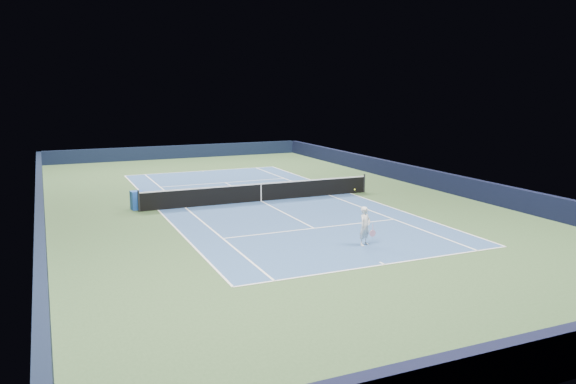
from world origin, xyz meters
name	(u,v)px	position (x,y,z in m)	size (l,w,h in m)	color
ground	(261,201)	(0.00, 0.00, 0.00)	(40.00, 40.00, 0.00)	#314B29
wall_far	(178,152)	(0.00, 19.82, 0.55)	(22.00, 0.35, 1.10)	black
wall_right	(427,178)	(10.82, 0.00, 0.55)	(0.35, 40.00, 1.10)	black
wall_left	(40,209)	(-10.82, 0.00, 0.55)	(0.35, 40.00, 1.10)	black
court_surface	(261,201)	(0.00, 0.00, 0.00)	(10.97, 23.77, 0.01)	navy
baseline_far	(202,171)	(0.00, 11.88, 0.01)	(10.97, 0.08, 0.00)	white
baseline_near	(385,264)	(0.00, -11.88, 0.01)	(10.97, 0.08, 0.00)	white
sideline_doubles_right	(350,193)	(5.49, 0.00, 0.01)	(0.08, 23.77, 0.00)	white
sideline_doubles_left	(158,210)	(-5.49, 0.00, 0.01)	(0.08, 23.77, 0.00)	white
sideline_singles_right	(329,195)	(4.12, 0.00, 0.01)	(0.08, 23.77, 0.00)	white
sideline_singles_left	(185,208)	(-4.12, 0.00, 0.01)	(0.08, 23.77, 0.00)	white
service_line_far	(225,183)	(0.00, 6.40, 0.01)	(8.23, 0.08, 0.00)	white
service_line_near	(314,228)	(0.00, -6.40, 0.01)	(8.23, 0.08, 0.00)	white
center_service_line	(261,201)	(0.00, 0.00, 0.01)	(0.08, 12.80, 0.00)	white
center_mark_far	(203,171)	(0.00, 11.73, 0.01)	(0.08, 0.30, 0.00)	white
center_mark_near	(382,263)	(0.00, -11.73, 0.01)	(0.08, 0.30, 0.00)	white
tennis_net	(261,192)	(0.00, 0.00, 0.50)	(12.90, 0.10, 1.07)	black
sponsor_cube	(137,200)	(-6.40, 0.59, 0.47)	(0.64, 0.58, 0.93)	#1D4AB0
tennis_player	(365,226)	(0.63, -9.53, 0.76)	(0.78, 1.31, 2.05)	white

